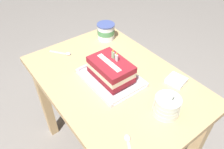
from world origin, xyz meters
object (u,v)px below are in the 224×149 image
at_px(birthday_cake, 110,69).
at_px(serving_spoon_by_bowls, 128,141).
at_px(ice_cream_tub, 106,31).
at_px(serving_spoon_near_tray, 66,53).
at_px(napkin_pile, 176,80).
at_px(bowl_stack, 167,106).
at_px(foil_tray, 110,78).

relative_size(birthday_cake, serving_spoon_by_bowls, 1.90).
xyz_separation_m(ice_cream_tub, serving_spoon_near_tray, (0.00, -0.32, -0.05)).
relative_size(ice_cream_tub, napkin_pile, 1.08).
bearing_deg(napkin_pile, serving_spoon_near_tray, -149.23).
bearing_deg(napkin_pile, ice_cream_tub, -176.29).
distance_m(birthday_cake, serving_spoon_near_tray, 0.38).
xyz_separation_m(bowl_stack, serving_spoon_by_bowls, (0.01, -0.24, -0.04)).
bearing_deg(serving_spoon_by_bowls, napkin_pile, 105.17).
relative_size(birthday_cake, serving_spoon_near_tray, 1.81).
bearing_deg(birthday_cake, ice_cream_tub, 147.25).
bearing_deg(birthday_cake, serving_spoon_near_tray, -166.83).
bearing_deg(serving_spoon_by_bowls, serving_spoon_near_tray, 172.75).
height_order(ice_cream_tub, serving_spoon_near_tray, ice_cream_tub).
relative_size(bowl_stack, serving_spoon_near_tray, 1.16).
xyz_separation_m(ice_cream_tub, napkin_pile, (0.60, 0.04, -0.04)).
bearing_deg(napkin_pile, bowl_stack, -61.84).
height_order(foil_tray, bowl_stack, bowl_stack).
distance_m(ice_cream_tub, serving_spoon_by_bowls, 0.83).
xyz_separation_m(serving_spoon_near_tray, serving_spoon_by_bowls, (0.72, -0.09, -0.00)).
xyz_separation_m(birthday_cake, ice_cream_tub, (-0.36, 0.23, -0.02)).
bearing_deg(bowl_stack, serving_spoon_near_tray, -167.96).
relative_size(ice_cream_tub, serving_spoon_by_bowls, 0.98).
distance_m(serving_spoon_near_tray, napkin_pile, 0.69).
distance_m(bowl_stack, serving_spoon_near_tray, 0.72).
bearing_deg(ice_cream_tub, birthday_cake, -32.75).
relative_size(foil_tray, ice_cream_tub, 2.76).
distance_m(foil_tray, birthday_cake, 0.07).
bearing_deg(bowl_stack, birthday_cake, -169.15).
bearing_deg(ice_cream_tub, serving_spoon_by_bowls, -29.60).
distance_m(ice_cream_tub, serving_spoon_near_tray, 0.32).
height_order(birthday_cake, serving_spoon_by_bowls, birthday_cake).
height_order(serving_spoon_by_bowls, napkin_pile, napkin_pile).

